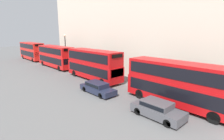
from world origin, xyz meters
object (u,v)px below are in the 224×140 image
at_px(bus_trailing, 32,50).
at_px(car_dark_sedan, 157,109).
at_px(bus_leading, 179,82).
at_px(bus_second_in_queue, 93,63).
at_px(bus_third_in_queue, 55,56).
at_px(pedestrian, 68,61).
at_px(car_hatchback, 97,87).

bearing_deg(bus_trailing, car_dark_sedan, -94.95).
height_order(bus_leading, bus_second_in_queue, bus_second_in_queue).
distance_m(bus_third_in_queue, bus_trailing, 13.53).
relative_size(bus_trailing, pedestrian, 5.79).
bearing_deg(bus_leading, car_hatchback, 113.35).
height_order(bus_leading, bus_third_in_queue, bus_third_in_queue).
bearing_deg(bus_third_in_queue, bus_second_in_queue, -90.00).
bearing_deg(bus_third_in_queue, bus_leading, -90.00).
height_order(car_dark_sedan, car_hatchback, car_dark_sedan).
relative_size(car_dark_sedan, pedestrian, 2.37).
bearing_deg(bus_trailing, bus_leading, -90.00).
bearing_deg(bus_leading, car_dark_sedan, -179.49).
bearing_deg(bus_second_in_queue, car_dark_sedan, -104.43).
bearing_deg(car_dark_sedan, bus_trailing, 85.05).
xyz_separation_m(car_dark_sedan, pedestrian, (6.20, 25.96, 0.12)).
distance_m(bus_leading, bus_third_in_queue, 25.70).
relative_size(car_dark_sedan, car_hatchback, 0.92).
distance_m(bus_third_in_queue, pedestrian, 3.18).
bearing_deg(pedestrian, car_hatchback, -108.95).
bearing_deg(pedestrian, car_dark_sedan, -103.43).
distance_m(bus_leading, bus_trailing, 39.23).
distance_m(bus_leading, car_hatchback, 8.73).
xyz_separation_m(bus_third_in_queue, bus_trailing, (0.00, 13.53, 0.07)).
bearing_deg(car_hatchback, bus_leading, -66.65).
xyz_separation_m(bus_leading, bus_trailing, (-0.00, 39.23, 0.11)).
distance_m(bus_leading, pedestrian, 26.12).
xyz_separation_m(bus_third_in_queue, car_dark_sedan, (-3.40, -25.73, -1.62)).
bearing_deg(bus_third_in_queue, pedestrian, 4.61).
bearing_deg(pedestrian, bus_third_in_queue, -175.39).
height_order(bus_second_in_queue, car_hatchback, bus_second_in_queue).
xyz_separation_m(bus_leading, car_dark_sedan, (-3.40, -0.03, -1.58)).
bearing_deg(car_dark_sedan, pedestrian, 76.57).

